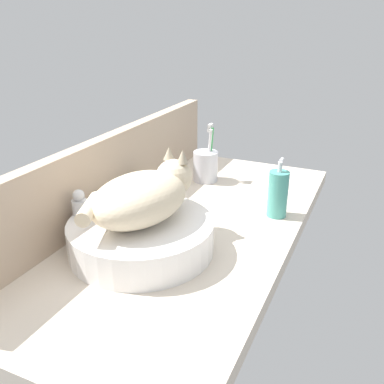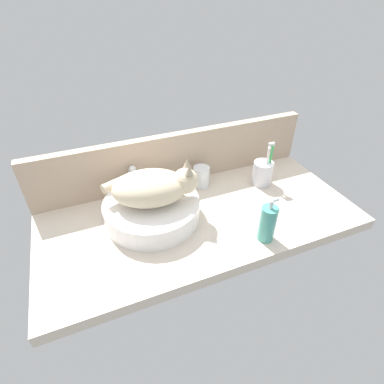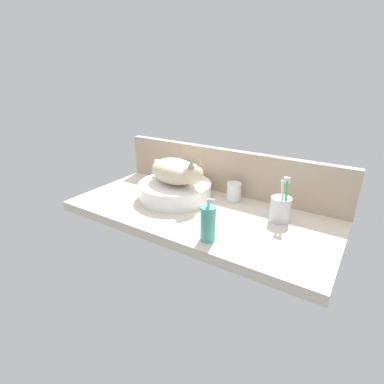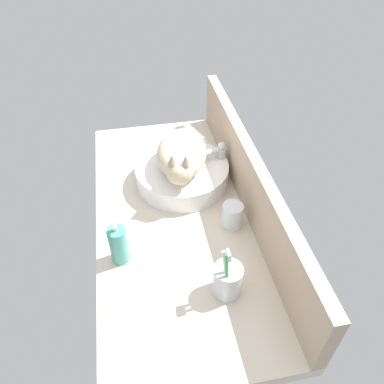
{
  "view_description": "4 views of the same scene",
  "coord_description": "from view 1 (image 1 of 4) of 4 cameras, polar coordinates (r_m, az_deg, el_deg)",
  "views": [
    {
      "loc": [
        -89.77,
        -41.21,
        50.86
      ],
      "look_at": [
        -4.49,
        -2.57,
        11.48
      ],
      "focal_mm": 40.0,
      "sensor_mm": 36.0,
      "label": 1
    },
    {
      "loc": [
        -33.95,
        -74.78,
        70.2
      ],
      "look_at": [
        -1.92,
        2.99,
        8.58
      ],
      "focal_mm": 28.0,
      "sensor_mm": 36.0,
      "label": 2
    },
    {
      "loc": [
        59.26,
        -97.99,
        55.26
      ],
      "look_at": [
        -2.91,
        -1.37,
        8.01
      ],
      "focal_mm": 28.0,
      "sensor_mm": 36.0,
      "label": 3
    },
    {
      "loc": [
        86.13,
        -11.35,
        89.27
      ],
      "look_at": [
        1.9,
        4.94,
        10.97
      ],
      "focal_mm": 35.0,
      "sensor_mm": 36.0,
      "label": 4
    }
  ],
  "objects": [
    {
      "name": "ground_plane",
      "position": [
        1.12,
        -0.25,
        -5.34
      ],
      "size": [
        112.19,
        52.45,
        4.0
      ],
      "primitive_type": "cube",
      "color": "beige"
    },
    {
      "name": "cat",
      "position": [
        0.96,
        -6.5,
        -0.52
      ],
      "size": [
        31.14,
        22.26,
        14.0
      ],
      "color": "beige",
      "rests_on": "sink_basin"
    },
    {
      "name": "faucet",
      "position": [
        1.03,
        -14.07,
        -3.01
      ],
      "size": [
        4.5,
        11.85,
        13.6
      ],
      "color": "silver",
      "rests_on": "ground_plane"
    },
    {
      "name": "backsplash_panel",
      "position": [
        1.18,
        -11.09,
        2.41
      ],
      "size": [
        112.19,
        3.6,
        20.95
      ],
      "primitive_type": "cube",
      "color": "tan",
      "rests_on": "ground_plane"
    },
    {
      "name": "water_glass",
      "position": [
        1.23,
        -5.85,
        0.13
      ],
      "size": [
        6.56,
        6.56,
        8.4
      ],
      "color": "white",
      "rests_on": "ground_plane"
    },
    {
      "name": "toothbrush_cup",
      "position": [
        1.39,
        1.84,
        3.57
      ],
      "size": [
        7.95,
        7.95,
        18.7
      ],
      "color": "silver",
      "rests_on": "ground_plane"
    },
    {
      "name": "sink_basin",
      "position": [
        0.99,
        -6.77,
        -5.85
      ],
      "size": [
        33.11,
        33.11,
        7.49
      ],
      "primitive_type": "cylinder",
      "color": "white",
      "rests_on": "ground_plane"
    },
    {
      "name": "soap_dispenser",
      "position": [
        1.16,
        11.38,
        -0.21
      ],
      "size": [
        5.35,
        5.35,
        15.87
      ],
      "color": "teal",
      "rests_on": "ground_plane"
    }
  ]
}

